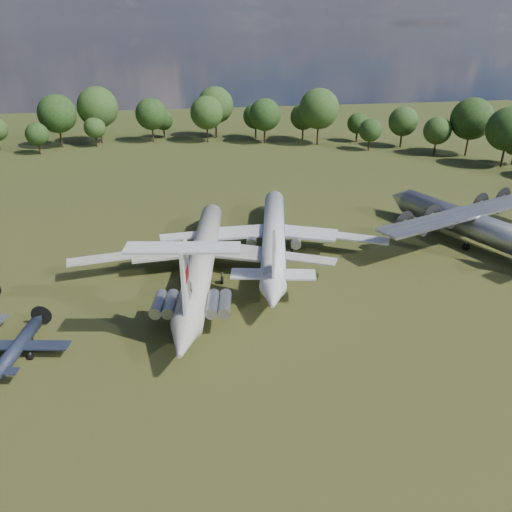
{
  "coord_description": "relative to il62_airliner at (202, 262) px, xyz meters",
  "views": [
    {
      "loc": [
        -1.25,
        -57.08,
        30.98
      ],
      "look_at": [
        8.47,
        -2.37,
        5.0
      ],
      "focal_mm": 35.0,
      "sensor_mm": 36.0,
      "label": 1
    }
  ],
  "objects": [
    {
      "name": "ground",
      "position": [
        -2.16,
        -2.82,
        -2.27
      ],
      "size": [
        300.0,
        300.0,
        0.0
      ],
      "primitive_type": "plane",
      "color": "#243F15",
      "rests_on": "ground"
    },
    {
      "name": "il62_airliner",
      "position": [
        0.0,
        0.0,
        0.0
      ],
      "size": [
        42.92,
        51.61,
        4.53
      ],
      "primitive_type": null,
      "rotation": [
        0.0,
        0.0,
        -0.17
      ],
      "color": "beige",
      "rests_on": "ground"
    },
    {
      "name": "tu104_jet",
      "position": [
        10.98,
        6.17,
        -0.04
      ],
      "size": [
        42.11,
        50.62,
        4.45
      ],
      "primitive_type": null,
      "rotation": [
        0.0,
        0.0,
        -0.21
      ],
      "color": "silver",
      "rests_on": "ground"
    },
    {
      "name": "an12_transport",
      "position": [
        41.58,
        3.75,
        0.3
      ],
      "size": [
        46.39,
        48.81,
        5.14
      ],
      "primitive_type": null,
      "rotation": [
        0.0,
        0.0,
        0.36
      ],
      "color": "gray",
      "rests_on": "ground"
    },
    {
      "name": "small_prop_west",
      "position": [
        -19.86,
        -14.57,
        -1.27
      ],
      "size": [
        12.32,
        15.23,
        2.0
      ],
      "primitive_type": null,
      "rotation": [
        0.0,
        0.0,
        -0.18
      ],
      "color": "#151931",
      "rests_on": "ground"
    },
    {
      "name": "person_on_il62",
      "position": [
        -2.17,
        -12.51,
        3.05
      ],
      "size": [
        0.64,
        0.5,
        1.56
      ],
      "primitive_type": "imported",
      "rotation": [
        0.0,
        0.0,
        3.38
      ],
      "color": "#8D6A48",
      "rests_on": "il62_airliner"
    }
  ]
}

